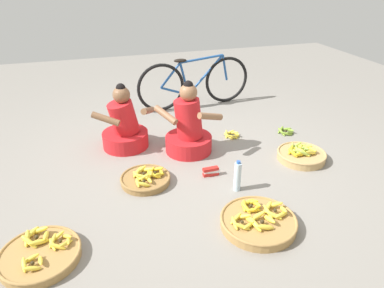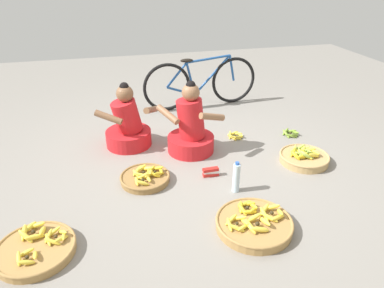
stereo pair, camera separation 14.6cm
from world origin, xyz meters
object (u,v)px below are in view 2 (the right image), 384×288
at_px(vendor_woman_front, 191,130).
at_px(loose_bananas_front_left, 235,135).
at_px(bicycle_leaning, 201,83).
at_px(loose_bananas_front_right, 290,133).
at_px(water_bottle, 236,178).
at_px(banana_basket_back_center, 304,157).
at_px(banana_basket_back_left, 36,249).
at_px(packet_carton_stack, 211,172).
at_px(banana_basket_back_right, 145,177).
at_px(banana_basket_mid_right, 254,223).
at_px(vendor_woman_behind, 128,126).

distance_m(vendor_woman_front, loose_bananas_front_left, 0.68).
bearing_deg(bicycle_leaning, loose_bananas_front_left, -83.33).
bearing_deg(loose_bananas_front_right, water_bottle, -138.37).
relative_size(vendor_woman_front, banana_basket_back_center, 1.58).
distance_m(banana_basket_back_left, water_bottle, 1.75).
distance_m(loose_bananas_front_right, loose_bananas_front_left, 0.69).
distance_m(vendor_woman_front, water_bottle, 0.90).
xyz_separation_m(vendor_woman_front, bicycle_leaning, (0.48, 1.31, 0.09)).
bearing_deg(loose_bananas_front_right, banana_basket_back_center, -105.81).
distance_m(banana_basket_back_center, packet_carton_stack, 1.04).
bearing_deg(banana_basket_back_right, water_bottle, -24.75).
bearing_deg(water_bottle, loose_bananas_front_right, 41.63).
xyz_separation_m(banana_basket_mid_right, banana_basket_back_center, (0.93, 0.85, 0.01)).
bearing_deg(banana_basket_back_right, vendor_woman_behind, 95.72).
bearing_deg(banana_basket_mid_right, loose_bananas_front_left, 74.92).
height_order(banana_basket_back_right, packet_carton_stack, banana_basket_back_right).
distance_m(vendor_woman_behind, bicycle_leaning, 1.51).
relative_size(vendor_woman_front, packet_carton_stack, 4.66).
distance_m(bicycle_leaning, loose_bananas_front_right, 1.50).
bearing_deg(banana_basket_back_left, loose_bananas_front_right, 25.87).
bearing_deg(vendor_woman_front, banana_basket_back_center, -25.92).
xyz_separation_m(vendor_woman_front, vendor_woman_behind, (-0.66, 0.32, -0.03)).
xyz_separation_m(banana_basket_back_right, water_bottle, (0.80, -0.37, 0.10)).
height_order(vendor_woman_front, packet_carton_stack, vendor_woman_front).
xyz_separation_m(bicycle_leaning, banana_basket_back_center, (0.64, -1.85, -0.30)).
relative_size(loose_bananas_front_left, packet_carton_stack, 1.20).
xyz_separation_m(banana_basket_back_right, loose_bananas_front_left, (1.19, 0.69, -0.02)).
relative_size(banana_basket_mid_right, water_bottle, 2.00).
xyz_separation_m(banana_basket_back_left, loose_bananas_front_left, (2.09, 1.45, -0.02)).
distance_m(vendor_woman_front, banana_basket_back_left, 1.96).
xyz_separation_m(banana_basket_mid_right, loose_bananas_front_right, (1.11, 1.48, -0.02)).
distance_m(banana_basket_mid_right, banana_basket_back_right, 1.17).
bearing_deg(banana_basket_back_left, banana_basket_mid_right, -4.61).
xyz_separation_m(banana_basket_back_left, packet_carton_stack, (1.55, 0.70, 0.00)).
bearing_deg(banana_basket_mid_right, banana_basket_back_center, 42.46).
bearing_deg(banana_basket_back_left, vendor_woman_behind, 62.45).
bearing_deg(loose_bananas_front_right, packet_carton_stack, -152.13).
distance_m(bicycle_leaning, packet_carton_stack, 1.94).
height_order(banana_basket_back_center, packet_carton_stack, banana_basket_back_center).
xyz_separation_m(vendor_woman_behind, loose_bananas_front_left, (1.27, -0.12, -0.21)).
bearing_deg(vendor_woman_front, water_bottle, -76.00).
distance_m(banana_basket_back_left, loose_bananas_front_right, 3.08).
bearing_deg(water_bottle, banana_basket_mid_right, -94.14).
height_order(banana_basket_back_right, banana_basket_back_left, banana_basket_back_left).
xyz_separation_m(loose_bananas_front_right, loose_bananas_front_left, (-0.68, 0.11, -0.00)).
relative_size(loose_bananas_front_right, loose_bananas_front_left, 1.02).
bearing_deg(banana_basket_mid_right, banana_basket_back_right, 130.35).
bearing_deg(banana_basket_mid_right, vendor_woman_front, 97.29).
xyz_separation_m(vendor_woman_behind, bicycle_leaning, (1.14, 0.99, 0.12)).
height_order(banana_basket_back_right, loose_bananas_front_right, banana_basket_back_right).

